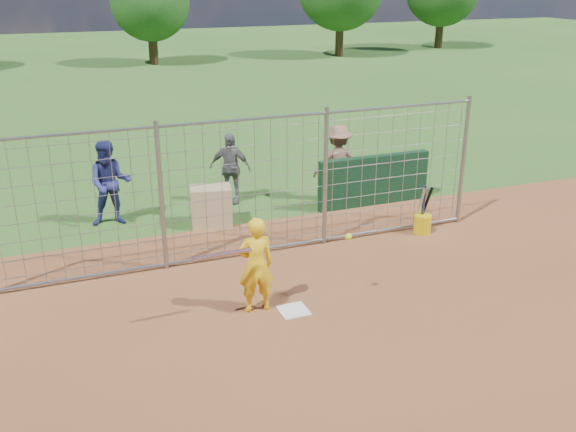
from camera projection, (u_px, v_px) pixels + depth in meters
name	position (u px, v px, depth m)	size (l,w,h in m)	color
ground	(289.00, 305.00, 9.91)	(100.00, 100.00, 0.00)	#2D591E
infield_dirt	(385.00, 424.00, 7.30)	(18.00, 18.00, 0.00)	brown
home_plate	(294.00, 311.00, 9.73)	(0.43, 0.43, 0.02)	silver
dugout_wall	(374.00, 180.00, 14.00)	(2.60, 0.20, 1.10)	#11381E
batter	(256.00, 265.00, 9.50)	(0.55, 0.36, 1.51)	yellow
bystander_a	(110.00, 183.00, 12.76)	(0.85, 0.66, 1.75)	navy
bystander_b	(230.00, 168.00, 14.04)	(0.92, 0.38, 1.58)	slate
bystander_c	(338.00, 163.00, 14.20)	(1.10, 0.63, 1.70)	#855B48
equipment_bin	(211.00, 206.00, 12.91)	(0.80, 0.55, 0.80)	tan
equipment_in_play	(254.00, 250.00, 9.13)	(2.45, 0.11, 0.11)	silver
bucket_with_bats	(422.00, 221.00, 12.54)	(0.34, 0.37, 0.98)	#DDB90B
backstop_fence	(247.00, 189.00, 11.20)	(9.08, 0.08, 2.60)	gray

